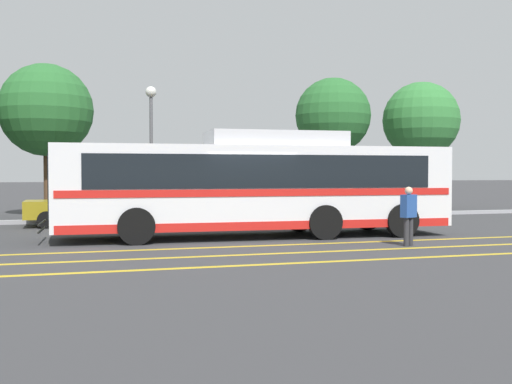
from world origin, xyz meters
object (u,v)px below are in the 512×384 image
object	(u,v)px
street_lamp	(151,125)
pedestrian_0	(409,213)
transit_bus	(257,185)
tree_2	(333,116)
tree_0	(421,120)
tree_3	(46,110)
parked_car_1	(84,206)
parked_car_2	(234,203)

from	to	relation	value
street_lamp	pedestrian_0	bearing A→B (deg)	-64.94
transit_bus	tree_2	xyz separation A→B (m)	(7.13, 10.65, 3.21)
tree_0	pedestrian_0	bearing A→B (deg)	-122.72
street_lamp	tree_3	world-z (taller)	tree_3
parked_car_1	parked_car_2	distance (m)	5.65
transit_bus	tree_3	distance (m)	12.90
tree_3	street_lamp	bearing A→B (deg)	-30.35
tree_2	transit_bus	bearing A→B (deg)	-123.78
street_lamp	tree_2	size ratio (longest dim) A/B	0.83
pedestrian_0	tree_0	distance (m)	17.08
parked_car_2	street_lamp	xyz separation A→B (m)	(-2.90, 2.74, 3.18)
tree_2	pedestrian_0	bearing A→B (deg)	-105.80
parked_car_2	transit_bus	bearing A→B (deg)	-5.23
tree_2	tree_3	world-z (taller)	tree_3
transit_bus	parked_car_2	size ratio (longest dim) A/B	2.97
parked_car_2	tree_3	world-z (taller)	tree_3
pedestrian_0	tree_2	distance (m)	15.05
parked_car_1	transit_bus	bearing A→B (deg)	-138.11
tree_0	parked_car_1	bearing A→B (deg)	-162.89
pedestrian_0	tree_0	bearing A→B (deg)	35.73
parked_car_1	tree_0	world-z (taller)	tree_0
parked_car_2	tree_2	xyz separation A→B (m)	(6.45, 5.21, 4.05)
pedestrian_0	street_lamp	xyz separation A→B (m)	(-5.39, 11.52, 3.03)
parked_car_1	tree_2	world-z (taller)	tree_2
tree_2	tree_3	xyz separation A→B (m)	(-13.64, 0.04, -0.11)
transit_bus	pedestrian_0	distance (m)	4.65
transit_bus	tree_2	bearing A→B (deg)	-31.38
pedestrian_0	tree_0	world-z (taller)	tree_0
parked_car_2	tree_3	bearing A→B (deg)	-124.29
pedestrian_0	tree_3	size ratio (longest dim) A/B	0.23
tree_0	tree_2	bearing A→B (deg)	-179.78
transit_bus	tree_3	world-z (taller)	tree_3
parked_car_2	tree_2	distance (m)	9.23
pedestrian_0	tree_2	bearing A→B (deg)	52.65
parked_car_1	tree_2	bearing A→B (deg)	-67.29
transit_bus	parked_car_1	distance (m)	7.39
tree_0	tree_3	size ratio (longest dim) A/B	1.00
parked_car_1	street_lamp	bearing A→B (deg)	-45.42
pedestrian_0	transit_bus	bearing A→B (deg)	111.96
parked_car_1	parked_car_2	xyz separation A→B (m)	(5.65, 0.05, 0.02)
tree_3	tree_2	bearing A→B (deg)	-0.18
parked_car_2	pedestrian_0	world-z (taller)	pedestrian_0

